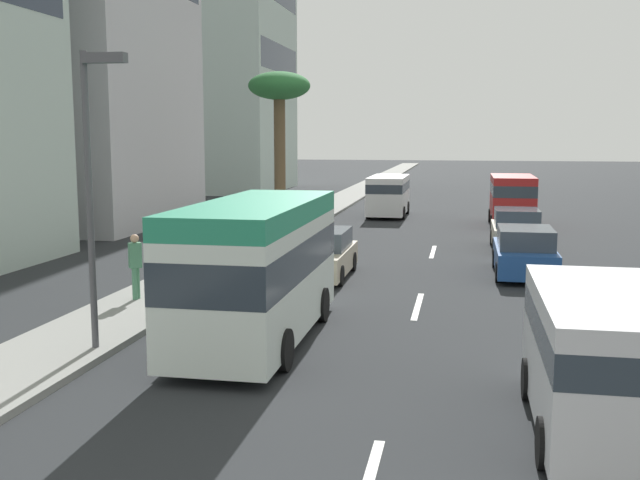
% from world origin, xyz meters
% --- Properties ---
extents(ground_plane, '(198.00, 198.00, 0.00)m').
position_xyz_m(ground_plane, '(31.50, 0.00, 0.00)').
color(ground_plane, '#26282B').
extents(sidewalk_right, '(162.00, 2.50, 0.15)m').
position_xyz_m(sidewalk_right, '(31.50, 7.21, 0.07)').
color(sidewalk_right, gray).
rests_on(sidewalk_right, ground_plane).
extents(lane_stripe_mid, '(3.20, 0.16, 0.01)m').
position_xyz_m(lane_stripe_mid, '(14.33, 0.00, 0.01)').
color(lane_stripe_mid, silver).
rests_on(lane_stripe_mid, ground_plane).
extents(lane_stripe_far, '(3.20, 0.16, 0.01)m').
position_xyz_m(lane_stripe_far, '(23.88, 0.00, 0.01)').
color(lane_stripe_far, silver).
rests_on(lane_stripe_far, ground_plane).
extents(van_lead, '(5.09, 2.11, 2.26)m').
position_xyz_m(van_lead, '(36.50, 3.04, 1.30)').
color(van_lead, white).
rests_on(van_lead, ground_plane).
extents(car_second, '(4.24, 1.89, 1.53)m').
position_xyz_m(car_second, '(17.99, 3.35, 0.73)').
color(car_second, beige).
rests_on(car_second, ground_plane).
extents(minibus_third, '(6.86, 2.39, 3.12)m').
position_xyz_m(minibus_third, '(10.27, 3.29, 1.71)').
color(minibus_third, silver).
rests_on(minibus_third, ground_plane).
extents(car_fourth, '(4.29, 1.91, 1.59)m').
position_xyz_m(car_fourth, '(19.44, -3.12, 0.76)').
color(car_fourth, '#1E478C').
rests_on(car_fourth, ground_plane).
extents(van_fifth, '(4.80, 2.18, 2.53)m').
position_xyz_m(van_fifth, '(33.14, -3.51, 1.44)').
color(van_fifth, '#A51E1E').
rests_on(van_fifth, ground_plane).
extents(van_sixth, '(4.64, 2.23, 2.22)m').
position_xyz_m(van_sixth, '(6.19, -3.34, 1.28)').
color(van_sixth, silver).
rests_on(van_sixth, ground_plane).
extents(car_seventh, '(4.01, 1.89, 1.66)m').
position_xyz_m(car_seventh, '(24.99, -3.20, 0.78)').
color(car_seventh, beige).
rests_on(car_seventh, ground_plane).
extents(pedestrian_near_lamp, '(0.37, 0.39, 1.77)m').
position_xyz_m(pedestrian_near_lamp, '(13.13, 7.51, 1.13)').
color(pedestrian_near_lamp, '#4C8C66').
rests_on(pedestrian_near_lamp, sidewalk_right).
extents(pedestrian_mid_block, '(0.39, 0.37, 1.58)m').
position_xyz_m(pedestrian_mid_block, '(29.74, 7.24, 1.01)').
color(pedestrian_mid_block, beige).
rests_on(pedestrian_mid_block, sidewalk_right).
extents(pedestrian_by_tree, '(0.34, 0.26, 1.56)m').
position_xyz_m(pedestrian_by_tree, '(21.76, 6.81, 1.00)').
color(pedestrian_by_tree, beige).
rests_on(pedestrian_by_tree, sidewalk_right).
extents(palm_tree, '(2.92, 2.92, 7.35)m').
position_xyz_m(palm_tree, '(29.30, 7.52, 6.34)').
color(palm_tree, brown).
rests_on(palm_tree, sidewalk_right).
extents(street_lamp, '(0.24, 0.97, 6.07)m').
position_xyz_m(street_lamp, '(8.64, 6.24, 3.95)').
color(street_lamp, '#4C4C51').
rests_on(street_lamp, sidewalk_right).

